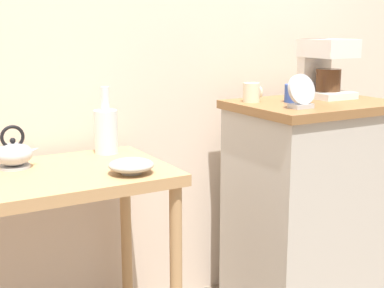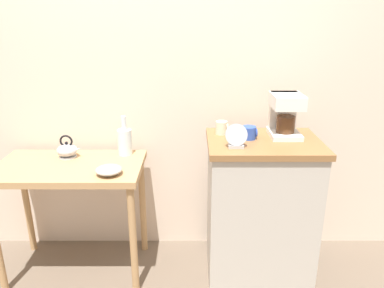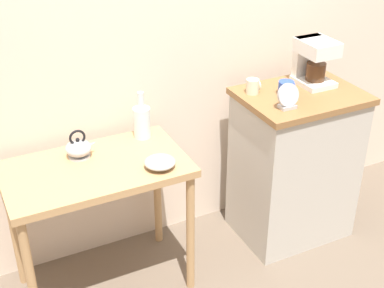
# 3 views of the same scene
# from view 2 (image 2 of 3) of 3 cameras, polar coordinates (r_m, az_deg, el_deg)

# --- Properties ---
(ground_plane) EXTENTS (8.00, 8.00, 0.00)m
(ground_plane) POSITION_cam_2_polar(r_m,az_deg,el_deg) (2.66, -4.16, -18.68)
(ground_plane) COLOR #6B5B4C
(back_wall) EXTENTS (4.40, 0.10, 2.80)m
(back_wall) POSITION_cam_2_polar(r_m,az_deg,el_deg) (2.48, -1.97, 13.86)
(back_wall) COLOR beige
(back_wall) RESTS_ON ground_plane
(wooden_table) EXTENTS (0.90, 0.52, 0.77)m
(wooden_table) POSITION_cam_2_polar(r_m,az_deg,el_deg) (2.44, -18.24, -5.38)
(wooden_table) COLOR tan
(wooden_table) RESTS_ON ground_plane
(kitchen_counter) EXTENTS (0.67, 0.51, 0.93)m
(kitchen_counter) POSITION_cam_2_polar(r_m,az_deg,el_deg) (2.41, 10.38, -9.93)
(kitchen_counter) COLOR #BCB7AD
(kitchen_counter) RESTS_ON ground_plane
(bowl_stoneware) EXTENTS (0.15, 0.15, 0.05)m
(bowl_stoneware) POSITION_cam_2_polar(r_m,az_deg,el_deg) (2.18, -12.72, -3.93)
(bowl_stoneware) COLOR #9E998C
(bowl_stoneware) RESTS_ON wooden_table
(teakettle) EXTENTS (0.16, 0.13, 0.15)m
(teakettle) POSITION_cam_2_polar(r_m,az_deg,el_deg) (2.50, -18.67, -0.91)
(teakettle) COLOR #B2B5BA
(teakettle) RESTS_ON wooden_table
(glass_carafe_vase) EXTENTS (0.09, 0.09, 0.26)m
(glass_carafe_vase) POSITION_cam_2_polar(r_m,az_deg,el_deg) (2.45, -10.33, 0.47)
(glass_carafe_vase) COLOR silver
(glass_carafe_vase) RESTS_ON wooden_table
(coffee_maker) EXTENTS (0.18, 0.22, 0.26)m
(coffee_maker) POSITION_cam_2_polar(r_m,az_deg,el_deg) (2.31, 14.16, 4.68)
(coffee_maker) COLOR white
(coffee_maker) RESTS_ON kitchen_counter
(mug_small_cream) EXTENTS (0.08, 0.07, 0.08)m
(mug_small_cream) POSITION_cam_2_polar(r_m,az_deg,el_deg) (2.30, 4.63, 2.52)
(mug_small_cream) COLOR beige
(mug_small_cream) RESTS_ON kitchen_counter
(mug_blue) EXTENTS (0.09, 0.08, 0.08)m
(mug_blue) POSITION_cam_2_polar(r_m,az_deg,el_deg) (2.23, 8.81, 1.73)
(mug_blue) COLOR #2D4CAD
(mug_blue) RESTS_ON kitchen_counter
(table_clock) EXTENTS (0.12, 0.06, 0.13)m
(table_clock) POSITION_cam_2_polar(r_m,az_deg,el_deg) (2.07, 6.84, 1.05)
(table_clock) COLOR #B2B5BA
(table_clock) RESTS_ON kitchen_counter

